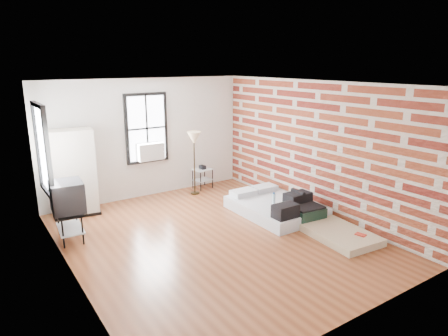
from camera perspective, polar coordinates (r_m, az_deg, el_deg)
ground at (r=7.49m, az=-1.31°, el=-9.97°), size 6.00×6.00×0.00m
room_shell at (r=7.36m, az=-1.39°, el=3.83°), size 5.02×6.02×2.80m
mattress_main at (r=8.63m, az=7.43°, el=-5.44°), size 1.42×1.92×0.61m
mattress_bare at (r=7.96m, az=14.46°, el=-8.04°), size 1.05×1.79×0.37m
wardrobe at (r=8.88m, az=-20.71°, el=-0.69°), size 0.99×0.65×1.83m
side_table at (r=10.21m, az=-3.08°, el=-0.73°), size 0.51×0.44×0.60m
floor_lamp at (r=9.58m, az=-4.31°, el=3.84°), size 0.33×0.33×1.55m
tv_stand at (r=7.68m, az=-21.45°, el=-4.06°), size 0.60×0.82×1.10m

